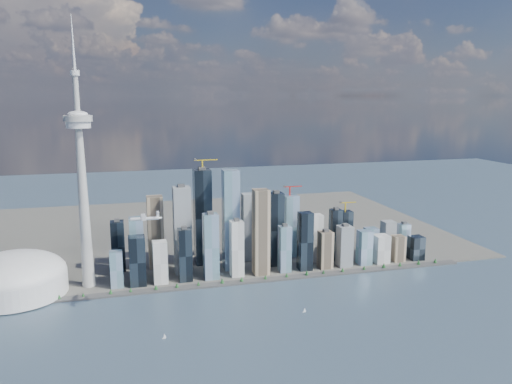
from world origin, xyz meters
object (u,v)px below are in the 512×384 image
object	(u,v)px
airplane	(145,218)
sailboat_west	(164,337)
dome_stadium	(15,277)
needle_tower	(82,178)
sailboat_east	(304,311)

from	to	relation	value
airplane	sailboat_west	distance (m)	209.59
airplane	dome_stadium	bearing A→B (deg)	149.26
needle_tower	dome_stadium	distance (m)	241.40
needle_tower	sailboat_west	size ratio (longest dim) A/B	55.37
airplane	sailboat_west	bearing A→B (deg)	-79.15
sailboat_west	sailboat_east	distance (m)	265.25
sailboat_west	sailboat_east	size ratio (longest dim) A/B	1.02
needle_tower	sailboat_east	size ratio (longest dim) A/B	56.72
needle_tower	airplane	distance (m)	209.83
needle_tower	sailboat_west	xyz separation A→B (m)	(136.18, -272.05, -232.65)
sailboat_west	sailboat_east	world-z (taller)	sailboat_west
airplane	sailboat_west	world-z (taller)	airplane
sailboat_east	dome_stadium	bearing A→B (deg)	160.31
sailboat_east	airplane	bearing A→B (deg)	169.27
dome_stadium	sailboat_east	size ratio (longest dim) A/B	20.61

